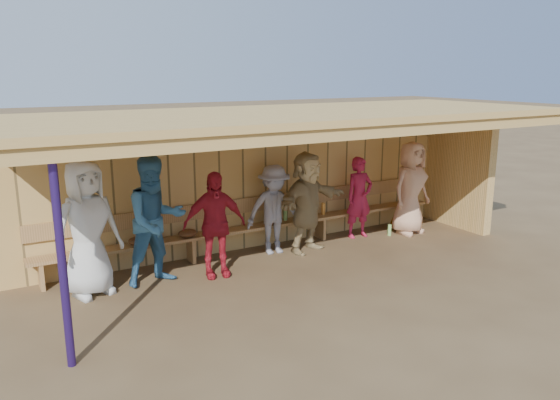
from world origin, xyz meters
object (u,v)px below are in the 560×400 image
object	(u,v)px
player_h	(411,188)
bench	(258,220)
player_c	(156,221)
player_f	(307,202)
player_e	(274,210)
player_d	(214,225)
player_g	(359,197)
player_b	(87,229)

from	to	relation	value
player_h	bench	world-z (taller)	player_h
player_c	player_f	xyz separation A→B (m)	(2.72, 0.14, -0.08)
player_f	bench	xyz separation A→B (m)	(-0.68, 0.52, -0.36)
player_f	player_h	xyz separation A→B (m)	(2.32, -0.07, 0.01)
player_e	player_h	xyz separation A→B (m)	(2.87, -0.27, 0.12)
player_d	player_f	distance (m)	1.90
player_c	player_g	world-z (taller)	player_c
bench	player_c	bearing A→B (deg)	-161.88
bench	player_d	bearing A→B (deg)	-145.05
player_h	player_c	bearing A→B (deg)	173.23
player_h	bench	bearing A→B (deg)	161.15
player_h	player_e	bearing A→B (deg)	167.03
player_c	bench	xyz separation A→B (m)	(2.04, 0.67, -0.43)
player_d	player_f	world-z (taller)	player_f
player_c	player_g	distance (m)	4.05
player_d	player_e	size ratio (longest dim) A/B	1.06
player_d	player_f	xyz separation A→B (m)	(1.87, 0.31, 0.06)
player_b	player_d	size ratio (longest dim) A/B	1.18
player_c	player_f	distance (m)	2.73
player_d	player_b	bearing A→B (deg)	-177.80
player_b	bench	bearing A→B (deg)	-4.83
player_f	bench	world-z (taller)	player_f
player_d	player_g	distance (m)	3.22
player_e	bench	size ratio (longest dim) A/B	0.20
player_h	player_b	bearing A→B (deg)	172.62
player_b	player_e	xyz separation A→B (m)	(3.13, 0.29, -0.19)
player_c	player_b	bearing A→B (deg)	170.24
player_c	player_g	size ratio (longest dim) A/B	1.25
player_h	bench	xyz separation A→B (m)	(-3.00, 0.60, -0.37)
player_g	bench	distance (m)	2.03
player_b	player_f	distance (m)	3.68
bench	player_h	bearing A→B (deg)	-11.27
player_f	player_g	size ratio (longest dim) A/B	1.15
player_c	player_d	bearing A→B (deg)	-17.60
player_d	player_h	distance (m)	4.20
player_e	player_f	xyz separation A→B (m)	(0.55, -0.20, 0.11)
player_c	player_e	bearing A→B (deg)	2.14
player_b	player_e	bearing A→B (deg)	-11.16
player_f	player_h	size ratio (longest dim) A/B	0.98
player_c	player_f	world-z (taller)	player_c
player_g	player_f	bearing A→B (deg)	-168.01
player_e	player_h	size ratio (longest dim) A/B	0.86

